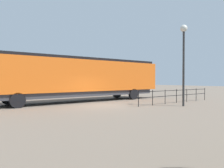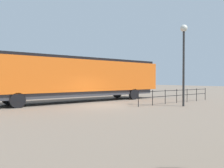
# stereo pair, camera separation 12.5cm
# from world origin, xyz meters

# --- Properties ---
(ground_plane) EXTENTS (120.00, 120.00, 0.00)m
(ground_plane) POSITION_xyz_m (0.00, 0.00, 0.00)
(ground_plane) COLOR #756656
(locomotive) EXTENTS (2.99, 17.67, 4.02)m
(locomotive) POSITION_xyz_m (-3.89, 0.50, 2.27)
(locomotive) COLOR orange
(locomotive) RESTS_ON ground_plane
(lamp_post) EXTENTS (0.53, 0.53, 6.20)m
(lamp_post) POSITION_xyz_m (4.03, 4.68, 4.43)
(lamp_post) COLOR #2D2D2D
(lamp_post) RESTS_ON ground_plane
(platform_fence) EXTENTS (0.05, 9.30, 1.20)m
(platform_fence) POSITION_xyz_m (2.25, 6.27, 0.76)
(platform_fence) COLOR black
(platform_fence) RESTS_ON ground_plane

